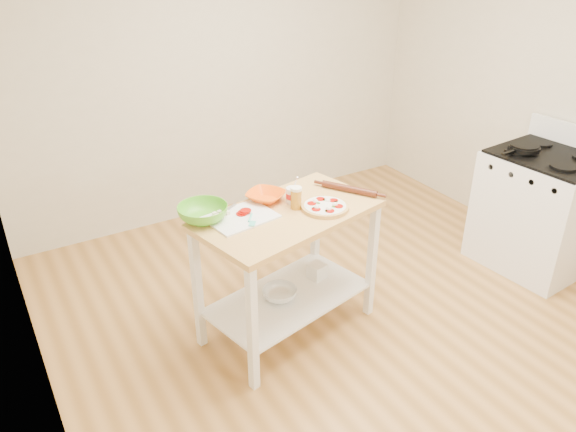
# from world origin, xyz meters

# --- Properties ---
(room_shell) EXTENTS (4.04, 4.54, 2.74)m
(room_shell) POSITION_xyz_m (0.00, 0.00, 1.35)
(room_shell) COLOR #B88344
(room_shell) RESTS_ON ground
(prep_island) EXTENTS (1.26, 0.86, 0.90)m
(prep_island) POSITION_xyz_m (-0.48, 0.32, 0.65)
(prep_island) COLOR tan
(prep_island) RESTS_ON ground
(gas_stove) EXTENTS (0.74, 0.85, 1.11)m
(gas_stove) POSITION_xyz_m (1.65, 0.03, 0.47)
(gas_stove) COLOR silver
(gas_stove) RESTS_ON ground
(skillet) EXTENTS (0.37, 0.23, 0.03)m
(skillet) POSITION_xyz_m (1.52, 0.18, 0.97)
(skillet) COLOR black
(skillet) RESTS_ON gas_stove
(pizza) EXTENTS (0.30, 0.30, 0.05)m
(pizza) POSITION_xyz_m (-0.26, 0.23, 0.92)
(pizza) COLOR tan
(pizza) RESTS_ON prep_island
(cutting_board) EXTENTS (0.44, 0.35, 0.04)m
(cutting_board) POSITION_xyz_m (-0.77, 0.40, 0.91)
(cutting_board) COLOR white
(cutting_board) RESTS_ON prep_island
(spatula) EXTENTS (0.09, 0.15, 0.01)m
(spatula) POSITION_xyz_m (-0.74, 0.31, 0.92)
(spatula) COLOR #4ED8BB
(spatula) RESTS_ON cutting_board
(knife) EXTENTS (0.24, 0.17, 0.01)m
(knife) POSITION_xyz_m (-0.86, 0.46, 0.92)
(knife) COLOR silver
(knife) RESTS_ON cutting_board
(orange_bowl) EXTENTS (0.33, 0.33, 0.06)m
(orange_bowl) POSITION_xyz_m (-0.52, 0.53, 0.93)
(orange_bowl) COLOR #FF5C0B
(orange_bowl) RESTS_ON prep_island
(green_bowl) EXTENTS (0.37, 0.37, 0.09)m
(green_bowl) POSITION_xyz_m (-0.97, 0.49, 0.95)
(green_bowl) COLOR #55B326
(green_bowl) RESTS_ON prep_island
(beer_pint) EXTENTS (0.07, 0.07, 0.14)m
(beer_pint) POSITION_xyz_m (-0.41, 0.33, 0.97)
(beer_pint) COLOR #AE7219
(beer_pint) RESTS_ON prep_island
(yogurt_tub) EXTENTS (0.09, 0.09, 0.18)m
(yogurt_tub) POSITION_xyz_m (-0.39, 0.42, 0.95)
(yogurt_tub) COLOR white
(yogurt_tub) RESTS_ON prep_island
(rolling_pin) EXTENTS (0.24, 0.35, 0.04)m
(rolling_pin) POSITION_xyz_m (0.02, 0.35, 0.92)
(rolling_pin) COLOR #4F2112
(rolling_pin) RESTS_ON prep_island
(shelf_glass_bowl) EXTENTS (0.24, 0.24, 0.07)m
(shelf_glass_bowl) POSITION_xyz_m (-0.54, 0.33, 0.30)
(shelf_glass_bowl) COLOR silver
(shelf_glass_bowl) RESTS_ON prep_island
(shelf_bin) EXTENTS (0.13, 0.13, 0.11)m
(shelf_bin) POSITION_xyz_m (-0.19, 0.41, 0.31)
(shelf_bin) COLOR white
(shelf_bin) RESTS_ON prep_island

